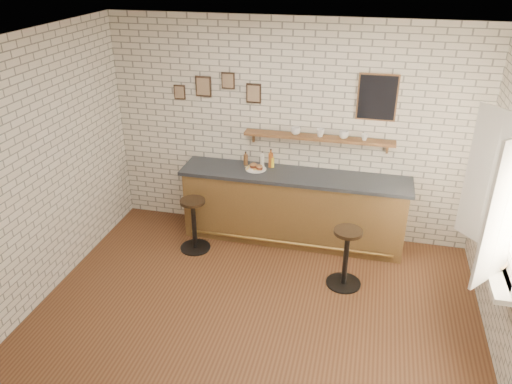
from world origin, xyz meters
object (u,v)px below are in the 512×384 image
at_px(bitters_bottle_brown, 246,159).
at_px(bar_stool_right, 346,256).
at_px(sandwich_plate, 256,169).
at_px(ciabatta_sandwich, 256,166).
at_px(book_lower, 492,259).
at_px(shelf_cup_c, 344,135).
at_px(shelf_cup_b, 320,133).
at_px(condiment_bottle_yellow, 272,162).
at_px(bar_stool_left, 194,223).
at_px(bitters_bottle_amber, 271,160).
at_px(bar_counter, 293,207).
at_px(shelf_cup_a, 296,131).
at_px(shelf_cup_d, 364,137).
at_px(book_upper, 492,258).
at_px(bitters_bottle_white, 262,160).

xyz_separation_m(bitters_bottle_brown, bar_stool_right, (1.52, -1.06, -0.68)).
xyz_separation_m(sandwich_plate, bitters_bottle_brown, (-0.18, 0.13, 0.07)).
height_order(ciabatta_sandwich, book_lower, ciabatta_sandwich).
height_order(sandwich_plate, ciabatta_sandwich, ciabatta_sandwich).
bearing_deg(shelf_cup_c, shelf_cup_b, 124.77).
distance_m(condiment_bottle_yellow, bar_stool_right, 1.70).
relative_size(sandwich_plate, condiment_bottle_yellow, 1.55).
height_order(bitters_bottle_brown, bar_stool_left, bitters_bottle_brown).
xyz_separation_m(bar_stool_right, shelf_cup_b, (-0.51, 1.10, 1.14)).
bearing_deg(bar_stool_left, bitters_bottle_amber, 38.90).
height_order(sandwich_plate, condiment_bottle_yellow, condiment_bottle_yellow).
distance_m(bar_counter, shelf_cup_a, 1.06).
bearing_deg(bar_counter, shelf_cup_d, 13.10).
bearing_deg(bitters_bottle_amber, ciabatta_sandwich, -143.40).
bearing_deg(sandwich_plate, bar_stool_left, -140.23).
distance_m(sandwich_plate, shelf_cup_b, 1.00).
height_order(bitters_bottle_amber, shelf_cup_c, shelf_cup_c).
distance_m(shelf_cup_b, shelf_cup_d, 0.57).
height_order(sandwich_plate, book_upper, sandwich_plate).
distance_m(bitters_bottle_white, shelf_cup_c, 1.17).
bearing_deg(shelf_cup_a, book_upper, -53.66).
bearing_deg(bitters_bottle_white, shelf_cup_d, 1.59).
distance_m(condiment_bottle_yellow, bar_stool_left, 1.35).
height_order(ciabatta_sandwich, shelf_cup_a, shelf_cup_a).
height_order(condiment_bottle_yellow, bar_stool_right, condiment_bottle_yellow).
height_order(bitters_bottle_brown, condiment_bottle_yellow, bitters_bottle_brown).
xyz_separation_m(bar_stool_left, shelf_cup_d, (2.12, 0.76, 1.14)).
bearing_deg(shelf_cup_b, bitters_bottle_white, 116.45).
bearing_deg(condiment_bottle_yellow, bitters_bottle_amber, 180.00).
bearing_deg(bar_stool_left, bitters_bottle_brown, 53.20).
bearing_deg(bitters_bottle_brown, shelf_cup_a, 3.12).
xyz_separation_m(bitters_bottle_brown, book_upper, (2.97, -1.59, -0.13)).
bearing_deg(shelf_cup_b, book_upper, -106.10).
bearing_deg(bitters_bottle_white, book_upper, -30.28).
bearing_deg(bitters_bottle_white, bitters_bottle_brown, 180.00).
xyz_separation_m(condiment_bottle_yellow, bar_stool_right, (1.14, -1.06, -0.67)).
xyz_separation_m(bar_counter, shelf_cup_d, (0.86, 0.20, 1.04)).
relative_size(bar_counter, shelf_cup_b, 28.35).
bearing_deg(ciabatta_sandwich, bar_stool_right, -34.98).
relative_size(shelf_cup_b, book_lower, 0.53).
xyz_separation_m(bitters_bottle_brown, shelf_cup_b, (1.01, 0.04, 0.46)).
bearing_deg(book_upper, shelf_cup_a, -175.78).
relative_size(shelf_cup_a, shelf_cup_b, 1.18).
bearing_deg(ciabatta_sandwich, shelf_cup_d, 6.71).
height_order(sandwich_plate, bitters_bottle_amber, bitters_bottle_amber).
distance_m(bar_counter, shelf_cup_b, 1.10).
xyz_separation_m(sandwich_plate, book_upper, (2.79, -1.47, -0.06)).
bearing_deg(bitters_bottle_brown, bar_stool_left, -126.80).
height_order(ciabatta_sandwich, book_upper, ciabatta_sandwich).
bearing_deg(sandwich_plate, bar_counter, -3.88).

